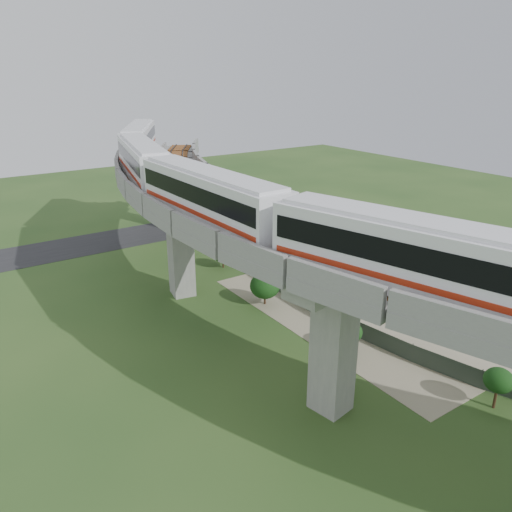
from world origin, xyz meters
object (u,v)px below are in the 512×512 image
at_px(metro_train, 199,175).
at_px(car_red, 419,297).
at_px(car_white, 395,305).
at_px(car_dark, 304,272).

distance_m(metro_train, car_red, 22.88).
distance_m(metro_train, car_white, 20.50).
bearing_deg(car_white, metro_train, 124.62).
relative_size(car_red, car_dark, 0.76).
bearing_deg(car_dark, car_white, -175.57).
xyz_separation_m(car_white, car_red, (3.22, 0.04, -0.11)).
bearing_deg(metro_train, car_dark, 6.21).
bearing_deg(car_red, metro_train, -132.91).
distance_m(car_red, car_dark, 11.64).
xyz_separation_m(car_white, car_dark, (-1.76, 10.56, -0.02)).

